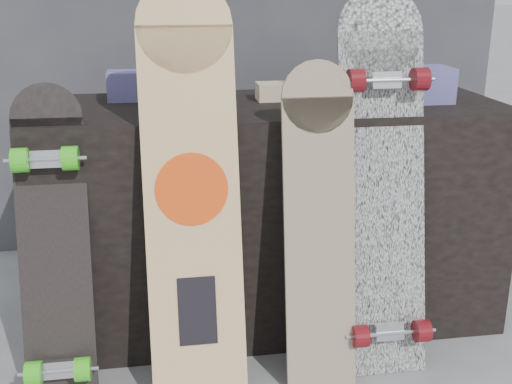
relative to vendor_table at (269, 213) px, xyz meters
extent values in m
cube|color=black|center=(0.00, 0.00, 0.00)|extent=(1.60, 0.60, 0.80)
cube|color=#35353B|center=(0.00, 0.85, 0.70)|extent=(2.40, 0.20, 2.20)
cube|color=#474083|center=(-0.46, 0.15, 0.45)|extent=(0.18, 0.12, 0.10)
cube|color=#474083|center=(0.55, -0.06, 0.46)|extent=(0.14, 0.14, 0.12)
cube|color=#D1B78C|center=(0.07, 0.06, 0.43)|extent=(0.22, 0.10, 0.06)
cube|color=#D1B88D|center=(-0.30, -0.40, 0.14)|extent=(0.28, 0.30, 1.08)
cylinder|color=#D1B88D|center=(-0.30, -0.26, 0.68)|extent=(0.28, 0.09, 0.27)
cylinder|color=#F1460F|center=(-0.30, -0.39, 0.23)|extent=(0.21, 0.06, 0.21)
cube|color=black|center=(-0.30, -0.48, -0.12)|extent=(0.11, 0.05, 0.20)
cube|color=beige|center=(0.08, -0.43, 0.04)|extent=(0.21, 0.17, 0.88)
cylinder|color=beige|center=(0.08, -0.35, 0.48)|extent=(0.21, 0.05, 0.21)
cube|color=white|center=(0.30, -0.35, 0.13)|extent=(0.27, 0.25, 1.06)
cylinder|color=white|center=(0.30, -0.23, 0.65)|extent=(0.27, 0.07, 0.27)
cube|color=silver|center=(0.30, -0.47, -0.24)|extent=(0.09, 0.04, 0.06)
cylinder|color=#600D13|center=(0.20, -0.49, -0.24)|extent=(0.04, 0.07, 0.07)
cylinder|color=#600D13|center=(0.40, -0.49, -0.24)|extent=(0.05, 0.07, 0.07)
cube|color=silver|center=(0.30, -0.30, 0.52)|extent=(0.09, 0.04, 0.06)
cylinder|color=#600D13|center=(0.20, -0.32, 0.52)|extent=(0.04, 0.07, 0.07)
cylinder|color=#600D13|center=(0.40, -0.32, 0.52)|extent=(0.05, 0.07, 0.07)
cube|color=black|center=(-0.70, -0.35, 0.01)|extent=(0.21, 0.23, 0.82)
cylinder|color=black|center=(-0.70, -0.24, 0.42)|extent=(0.21, 0.07, 0.20)
cube|color=silver|center=(-0.70, -0.47, -0.27)|extent=(0.09, 0.04, 0.06)
cylinder|color=#39C51B|center=(-0.77, -0.49, -0.27)|extent=(0.04, 0.07, 0.07)
cylinder|color=#39C51B|center=(-0.64, -0.49, -0.27)|extent=(0.04, 0.07, 0.07)
cube|color=silver|center=(-0.70, -0.31, 0.32)|extent=(0.09, 0.04, 0.06)
cylinder|color=#39C51B|center=(-0.77, -0.33, 0.32)|extent=(0.04, 0.07, 0.07)
cylinder|color=#39C51B|center=(-0.64, -0.33, 0.32)|extent=(0.04, 0.07, 0.07)
camera|label=1|loc=(-0.39, -2.15, 0.80)|focal=45.00mm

